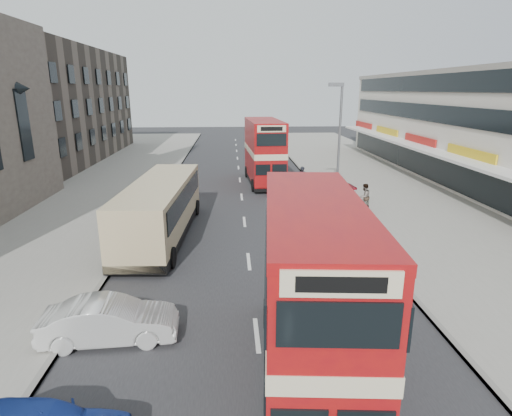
# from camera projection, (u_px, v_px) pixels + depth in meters

# --- Properties ---
(ground) EXTENTS (160.00, 160.00, 0.00)m
(ground) POSITION_uv_depth(u_px,v_px,m) (261.00, 376.00, 11.56)
(ground) COLOR #28282B
(ground) RESTS_ON ground
(road_surface) EXTENTS (12.00, 90.00, 0.01)m
(road_surface) POSITION_uv_depth(u_px,v_px,m) (242.00, 197.00, 30.75)
(road_surface) COLOR #28282B
(road_surface) RESTS_ON ground
(pavement_right) EXTENTS (12.00, 90.00, 0.15)m
(pavement_right) POSITION_uv_depth(u_px,v_px,m) (399.00, 194.00, 31.43)
(pavement_right) COLOR gray
(pavement_right) RESTS_ON ground
(pavement_left) EXTENTS (12.00, 90.00, 0.15)m
(pavement_left) POSITION_uv_depth(u_px,v_px,m) (77.00, 199.00, 30.03)
(pavement_left) COLOR gray
(pavement_left) RESTS_ON ground
(kerb_left) EXTENTS (0.20, 90.00, 0.16)m
(kerb_left) POSITION_uv_depth(u_px,v_px,m) (159.00, 197.00, 30.38)
(kerb_left) COLOR gray
(kerb_left) RESTS_ON ground
(kerb_right) EXTENTS (0.20, 90.00, 0.16)m
(kerb_right) POSITION_uv_depth(u_px,v_px,m) (323.00, 195.00, 31.09)
(kerb_right) COLOR gray
(kerb_right) RESTS_ON ground
(brick_terrace) EXTENTS (14.00, 28.00, 12.00)m
(brick_terrace) POSITION_uv_depth(u_px,v_px,m) (35.00, 106.00, 45.08)
(brick_terrace) COLOR #66594C
(brick_terrace) RESTS_ON ground
(commercial_row) EXTENTS (9.90, 46.20, 9.30)m
(commercial_row) POSITION_uv_depth(u_px,v_px,m) (494.00, 129.00, 32.53)
(commercial_row) COLOR beige
(commercial_row) RESTS_ON ground
(street_lamp) EXTENTS (1.00, 0.20, 8.12)m
(street_lamp) POSITION_uv_depth(u_px,v_px,m) (338.00, 134.00, 27.89)
(street_lamp) COLOR slate
(street_lamp) RESTS_ON ground
(bus_main) EXTENTS (3.09, 8.98, 4.85)m
(bus_main) POSITION_uv_depth(u_px,v_px,m) (312.00, 293.00, 10.90)
(bus_main) COLOR black
(bus_main) RESTS_ON ground
(bus_second) EXTENTS (3.02, 9.34, 5.11)m
(bus_second) POSITION_uv_depth(u_px,v_px,m) (264.00, 152.00, 34.56)
(bus_second) COLOR black
(bus_second) RESTS_ON ground
(coach) EXTENTS (3.31, 10.80, 2.82)m
(coach) POSITION_uv_depth(u_px,v_px,m) (161.00, 207.00, 22.02)
(coach) COLOR black
(coach) RESTS_ON ground
(car_left_front) EXTENTS (4.28, 1.73, 1.38)m
(car_left_front) POSITION_uv_depth(u_px,v_px,m) (110.00, 321.00, 13.02)
(car_left_front) COLOR silver
(car_left_front) RESTS_ON ground
(car_right_a) EXTENTS (4.58, 2.25, 1.28)m
(car_right_a) POSITION_uv_depth(u_px,v_px,m) (322.00, 195.00, 28.77)
(car_right_a) COLOR maroon
(car_right_a) RESTS_ON ground
(car_right_b) EXTENTS (5.07, 2.73, 1.35)m
(car_right_b) POSITION_uv_depth(u_px,v_px,m) (301.00, 184.00, 31.96)
(car_right_b) COLOR #BD4B12
(car_right_b) RESTS_ON ground
(pedestrian_near) EXTENTS (0.77, 0.73, 1.74)m
(pedestrian_near) POSITION_uv_depth(u_px,v_px,m) (364.00, 197.00, 26.80)
(pedestrian_near) COLOR gray
(pedestrian_near) RESTS_ON pavement_right
(cyclist) EXTENTS (0.69, 1.56, 2.20)m
(cyclist) POSITION_uv_depth(u_px,v_px,m) (302.00, 185.00, 30.97)
(cyclist) COLOR gray
(cyclist) RESTS_ON ground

